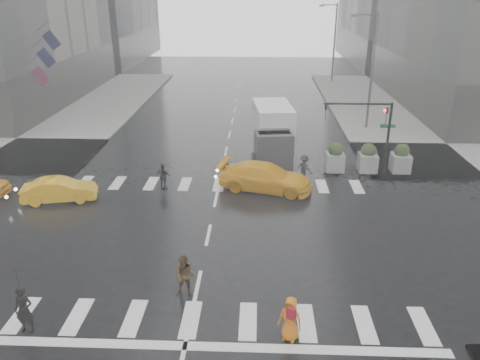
{
  "coord_description": "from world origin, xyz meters",
  "views": [
    {
      "loc": [
        2.26,
        -19.08,
        10.71
      ],
      "look_at": [
        1.4,
        2.0,
        1.97
      ],
      "focal_mm": 35.0,
      "sensor_mm": 36.0,
      "label": 1
    }
  ],
  "objects_px": {
    "box_truck": "(273,131)",
    "pedestrian_brown": "(185,276)",
    "taxi_mid": "(60,190)",
    "pedestrian_orange": "(290,319)",
    "traffic_signal_pole": "(373,124)"
  },
  "relations": [
    {
      "from": "pedestrian_orange",
      "to": "box_truck",
      "type": "distance_m",
      "value": 17.95
    },
    {
      "from": "taxi_mid",
      "to": "box_truck",
      "type": "xyz_separation_m",
      "value": [
        11.58,
        7.68,
        1.16
      ]
    },
    {
      "from": "pedestrian_orange",
      "to": "box_truck",
      "type": "relative_size",
      "value": 0.25
    },
    {
      "from": "traffic_signal_pole",
      "to": "box_truck",
      "type": "relative_size",
      "value": 0.71
    },
    {
      "from": "pedestrian_brown",
      "to": "taxi_mid",
      "type": "distance_m",
      "value": 11.32
    },
    {
      "from": "pedestrian_brown",
      "to": "pedestrian_orange",
      "type": "distance_m",
      "value": 4.35
    },
    {
      "from": "box_truck",
      "to": "pedestrian_brown",
      "type": "bearing_deg",
      "value": -109.88
    },
    {
      "from": "pedestrian_orange",
      "to": "taxi_mid",
      "type": "xyz_separation_m",
      "value": [
        -11.73,
        10.23,
        -0.17
      ]
    },
    {
      "from": "pedestrian_brown",
      "to": "taxi_mid",
      "type": "relative_size",
      "value": 0.43
    },
    {
      "from": "traffic_signal_pole",
      "to": "pedestrian_brown",
      "type": "height_order",
      "value": "traffic_signal_pole"
    },
    {
      "from": "traffic_signal_pole",
      "to": "taxi_mid",
      "type": "xyz_separation_m",
      "value": [
        -17.35,
        -4.58,
        -2.58
      ]
    },
    {
      "from": "traffic_signal_pole",
      "to": "pedestrian_orange",
      "type": "relative_size",
      "value": 2.85
    },
    {
      "from": "taxi_mid",
      "to": "box_truck",
      "type": "distance_m",
      "value": 13.94
    },
    {
      "from": "pedestrian_brown",
      "to": "box_truck",
      "type": "xyz_separation_m",
      "value": [
        3.6,
        15.71,
        0.96
      ]
    },
    {
      "from": "taxi_mid",
      "to": "box_truck",
      "type": "bearing_deg",
      "value": -69.25
    }
  ]
}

